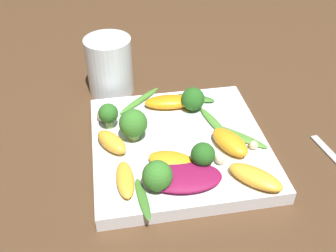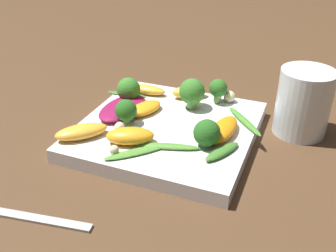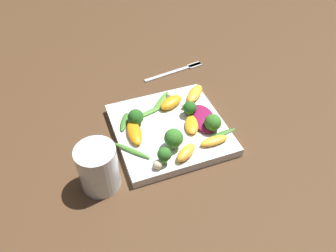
% 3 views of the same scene
% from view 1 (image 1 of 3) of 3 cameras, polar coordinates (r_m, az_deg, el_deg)
% --- Properties ---
extents(ground_plane, '(2.40, 2.40, 0.00)m').
position_cam_1_polar(ground_plane, '(0.57, 1.62, -3.64)').
color(ground_plane, '#4C331E').
extents(plate, '(0.25, 0.25, 0.02)m').
position_cam_1_polar(plate, '(0.57, 1.64, -2.86)').
color(plate, white).
rests_on(plate, ground_plane).
extents(drinking_glass, '(0.08, 0.08, 0.10)m').
position_cam_1_polar(drinking_glass, '(0.68, -8.47, 8.63)').
color(drinking_glass, white).
rests_on(drinking_glass, ground_plane).
extents(radicchio_leaf_0, '(0.10, 0.07, 0.01)m').
position_cam_1_polar(radicchio_leaf_0, '(0.50, 2.26, -7.42)').
color(radicchio_leaf_0, maroon).
rests_on(radicchio_leaf_0, plate).
extents(orange_segment_0, '(0.07, 0.07, 0.02)m').
position_cam_1_polar(orange_segment_0, '(0.51, 12.57, -7.25)').
color(orange_segment_0, '#FCAD33').
rests_on(orange_segment_0, plate).
extents(orange_segment_1, '(0.02, 0.06, 0.01)m').
position_cam_1_polar(orange_segment_1, '(0.50, -6.23, -7.70)').
color(orange_segment_1, '#FCAD33').
rests_on(orange_segment_1, plate).
extents(orange_segment_2, '(0.08, 0.04, 0.02)m').
position_cam_1_polar(orange_segment_2, '(0.62, 0.49, 3.55)').
color(orange_segment_2, orange).
rests_on(orange_segment_2, plate).
extents(orange_segment_3, '(0.05, 0.06, 0.02)m').
position_cam_1_polar(orange_segment_3, '(0.55, -8.20, -2.16)').
color(orange_segment_3, '#FCAD33').
rests_on(orange_segment_3, plate).
extents(orange_segment_4, '(0.07, 0.05, 0.01)m').
position_cam_1_polar(orange_segment_4, '(0.52, 0.45, -4.94)').
color(orange_segment_4, orange).
rests_on(orange_segment_4, plate).
extents(orange_segment_5, '(0.06, 0.07, 0.02)m').
position_cam_1_polar(orange_segment_5, '(0.55, 8.97, -2.31)').
color(orange_segment_5, orange).
rests_on(orange_segment_5, plate).
extents(broccoli_floret_0, '(0.03, 0.03, 0.04)m').
position_cam_1_polar(broccoli_floret_0, '(0.51, 5.09, -4.21)').
color(broccoli_floret_0, '#7A9E51').
rests_on(broccoli_floret_0, plate).
extents(broccoli_floret_1, '(0.04, 0.04, 0.05)m').
position_cam_1_polar(broccoli_floret_1, '(0.55, -5.07, 0.32)').
color(broccoli_floret_1, '#84AD5B').
rests_on(broccoli_floret_1, plate).
extents(broccoli_floret_2, '(0.03, 0.03, 0.04)m').
position_cam_1_polar(broccoli_floret_2, '(0.58, -8.64, 1.71)').
color(broccoli_floret_2, '#84AD5B').
rests_on(broccoli_floret_2, plate).
extents(broccoli_floret_3, '(0.04, 0.04, 0.04)m').
position_cam_1_polar(broccoli_floret_3, '(0.48, -1.54, -7.27)').
color(broccoli_floret_3, '#7A9E51').
rests_on(broccoli_floret_3, plate).
extents(broccoli_floret_4, '(0.04, 0.04, 0.04)m').
position_cam_1_polar(broccoli_floret_4, '(0.61, 3.64, 3.92)').
color(broccoli_floret_4, '#7A9E51').
rests_on(broccoli_floret_4, plate).
extents(arugula_sprig_0, '(0.08, 0.07, 0.01)m').
position_cam_1_polar(arugula_sprig_0, '(0.63, -4.11, 3.74)').
color(arugula_sprig_0, '#47842D').
rests_on(arugula_sprig_0, plate).
extents(arugula_sprig_1, '(0.02, 0.07, 0.00)m').
position_cam_1_polar(arugula_sprig_1, '(0.48, -3.70, -10.47)').
color(arugula_sprig_1, '#3D7528').
rests_on(arugula_sprig_1, plate).
extents(arugula_sprig_2, '(0.04, 0.09, 0.01)m').
position_cam_1_polar(arugula_sprig_2, '(0.59, 6.83, 0.34)').
color(arugula_sprig_2, '#518E33').
rests_on(arugula_sprig_2, plate).
extents(arugula_sprig_3, '(0.06, 0.04, 0.01)m').
position_cam_1_polar(arugula_sprig_3, '(0.64, 4.06, 4.08)').
color(arugula_sprig_3, '#3D7528').
rests_on(arugula_sprig_3, plate).
extents(arugula_sprig_4, '(0.07, 0.07, 0.00)m').
position_cam_1_polar(arugula_sprig_4, '(0.57, 10.24, -1.45)').
color(arugula_sprig_4, '#518E33').
rests_on(arugula_sprig_4, plate).
extents(macadamia_nut_0, '(0.02, 0.02, 0.02)m').
position_cam_1_polar(macadamia_nut_0, '(0.60, -9.45, 1.53)').
color(macadamia_nut_0, beige).
rests_on(macadamia_nut_0, plate).
extents(macadamia_nut_1, '(0.01, 0.01, 0.01)m').
position_cam_1_polar(macadamia_nut_1, '(0.53, 7.58, -4.78)').
color(macadamia_nut_1, beige).
rests_on(macadamia_nut_1, plate).
extents(macadamia_nut_2, '(0.01, 0.01, 0.01)m').
position_cam_1_polar(macadamia_nut_2, '(0.56, 12.30, -2.71)').
color(macadamia_nut_2, beige).
rests_on(macadamia_nut_2, plate).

